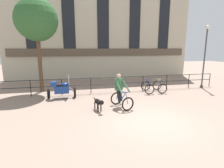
{
  "coord_description": "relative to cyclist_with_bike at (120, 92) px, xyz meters",
  "views": [
    {
      "loc": [
        -3.09,
        -6.26,
        2.96
      ],
      "look_at": [
        -0.96,
        2.86,
        1.05
      ],
      "focal_mm": 28.0,
      "sensor_mm": 36.0,
      "label": 1
    }
  ],
  "objects": [
    {
      "name": "ground_plane",
      "position": [
        0.71,
        -2.05,
        -0.76
      ],
      "size": [
        60.0,
        60.0,
        0.0
      ],
      "primitive_type": "plane",
      "color": "gray"
    },
    {
      "name": "canal_railing",
      "position": [
        0.71,
        3.15,
        -0.05
      ],
      "size": [
        15.05,
        0.05,
        1.05
      ],
      "color": "black",
      "rests_on": "ground_plane"
    },
    {
      "name": "building_facade",
      "position": [
        0.71,
        8.94,
        4.0
      ],
      "size": [
        18.0,
        0.72,
        9.57
      ],
      "color": "#BCB299",
      "rests_on": "ground_plane"
    },
    {
      "name": "cyclist_with_bike",
      "position": [
        0.0,
        0.0,
        0.0
      ],
      "size": [
        0.97,
        1.31,
        1.7
      ],
      "rotation": [
        0.0,
        0.0,
        0.27
      ],
      "color": "black",
      "rests_on": "ground_plane"
    },
    {
      "name": "dog",
      "position": [
        -1.18,
        -0.38,
        -0.33
      ],
      "size": [
        0.42,
        1.04,
        0.62
      ],
      "rotation": [
        0.0,
        0.0,
        0.28
      ],
      "color": "black",
      "rests_on": "ground_plane"
    },
    {
      "name": "parked_motorcycle",
      "position": [
        -3.02,
        2.35,
        -0.2
      ],
      "size": [
        1.66,
        0.64,
        1.35
      ],
      "rotation": [
        0.0,
        0.0,
        1.58
      ],
      "color": "black",
      "rests_on": "ground_plane"
    },
    {
      "name": "parked_bicycle_near_lamp",
      "position": [
        2.64,
        2.5,
        -0.41
      ],
      "size": [
        0.84,
        1.21,
        0.86
      ],
      "rotation": [
        0.0,
        0.0,
        2.97
      ],
      "color": "black",
      "rests_on": "ground_plane"
    },
    {
      "name": "parked_bicycle_mid_left",
      "position": [
        3.56,
        2.5,
        -0.41
      ],
      "size": [
        0.81,
        1.19,
        0.86
      ],
      "rotation": [
        0.0,
        0.0,
        3.0
      ],
      "color": "black",
      "rests_on": "ground_plane"
    },
    {
      "name": "street_lamp",
      "position": [
        7.3,
        2.88,
        1.82
      ],
      "size": [
        0.28,
        0.28,
        4.62
      ],
      "color": "#424247",
      "rests_on": "ground_plane"
    },
    {
      "name": "tree_canalside_left",
      "position": [
        -4.45,
        4.43,
        3.99
      ],
      "size": [
        2.75,
        2.75,
        6.16
      ],
      "color": "brown",
      "rests_on": "ground_plane"
    }
  ]
}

